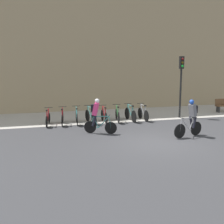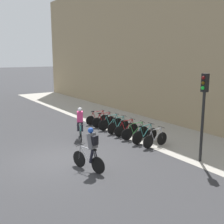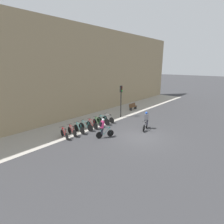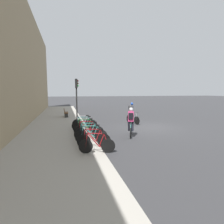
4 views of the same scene
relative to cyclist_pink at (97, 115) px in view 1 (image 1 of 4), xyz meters
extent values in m
plane|color=#333335|center=(2.30, -2.37, -0.95)|extent=(200.00, 200.00, 0.00)
cube|color=#A39E93|center=(2.30, 4.38, -0.94)|extent=(44.00, 4.50, 0.01)
cube|color=#9E8966|center=(2.30, 6.93, 4.37)|extent=(44.00, 0.60, 10.63)
cylinder|color=black|center=(0.64, -0.29, -0.64)|extent=(0.57, 0.28, 0.61)
cylinder|color=black|center=(-0.31, 0.14, -0.64)|extent=(0.57, 0.28, 0.61)
cylinder|color=teal|center=(0.32, -0.14, -0.36)|extent=(0.54, 0.27, 0.62)
cylinder|color=teal|center=(-0.04, 0.02, -0.37)|extent=(0.26, 0.15, 0.58)
cylinder|color=teal|center=(0.21, -0.10, -0.08)|extent=(0.72, 0.36, 0.07)
cylinder|color=teal|center=(-0.12, 0.05, -0.65)|extent=(0.40, 0.20, 0.05)
cylinder|color=teal|center=(-0.23, 0.10, -0.37)|extent=(0.21, 0.12, 0.56)
cylinder|color=teal|center=(0.60, -0.27, -0.35)|extent=(0.12, 0.08, 0.59)
cylinder|color=black|center=(0.57, -0.26, -0.02)|extent=(0.21, 0.43, 0.03)
cube|color=black|center=(-0.14, 0.06, -0.05)|extent=(0.22, 0.16, 0.06)
cube|color=#DB3875|center=(-0.05, 0.02, 0.28)|extent=(0.42, 0.42, 0.63)
sphere|color=silver|center=(0.02, -0.01, 0.69)|extent=(0.29, 0.29, 0.22)
cylinder|color=black|center=(-0.14, -0.06, -0.30)|extent=(0.30, 0.21, 0.56)
cylinder|color=black|center=(-0.05, 0.14, -0.30)|extent=(0.26, 0.20, 0.56)
cube|color=black|center=(-0.18, 0.08, 0.33)|extent=(0.23, 0.29, 0.36)
cylinder|color=black|center=(3.55, -1.91, -0.60)|extent=(0.67, 0.22, 0.68)
cylinder|color=black|center=(4.56, -1.63, -0.60)|extent=(0.67, 0.22, 0.68)
cylinder|color=#99999E|center=(3.89, -1.82, -0.32)|extent=(0.56, 0.20, 0.62)
cylinder|color=#99999E|center=(4.27, -1.71, -0.34)|extent=(0.27, 0.11, 0.58)
cylinder|color=#99999E|center=(4.00, -1.78, -0.04)|extent=(0.76, 0.25, 0.07)
cylinder|color=#99999E|center=(4.36, -1.68, -0.61)|extent=(0.41, 0.15, 0.05)
cylinder|color=#99999E|center=(4.47, -1.65, -0.33)|extent=(0.22, 0.09, 0.56)
cylinder|color=#99999E|center=(3.59, -1.90, -0.31)|extent=(0.12, 0.07, 0.59)
cylinder|color=black|center=(3.63, -1.89, 0.02)|extent=(0.15, 0.45, 0.03)
cube|color=black|center=(4.38, -1.68, -0.01)|extent=(0.21, 0.13, 0.06)
cube|color=#5B5B60|center=(4.28, -1.71, 0.32)|extent=(0.40, 0.40, 0.63)
sphere|color=#1E47AD|center=(4.21, -1.73, 0.73)|extent=(0.27, 0.27, 0.22)
cylinder|color=black|center=(4.30, -1.59, -0.26)|extent=(0.29, 0.18, 0.56)
cylinder|color=black|center=(4.36, -1.80, -0.26)|extent=(0.26, 0.17, 0.56)
cube|color=black|center=(4.42, -1.67, 0.37)|extent=(0.21, 0.29, 0.36)
cylinder|color=black|center=(-2.14, 2.92, -0.64)|extent=(0.16, 0.61, 0.62)
cylinder|color=black|center=(-2.33, 1.97, -0.64)|extent=(0.16, 0.61, 0.62)
cylinder|color=maroon|center=(-2.21, 2.60, -0.35)|extent=(0.14, 0.53, 0.62)
cylinder|color=maroon|center=(-2.28, 2.25, -0.37)|extent=(0.09, 0.25, 0.58)
cylinder|color=maroon|center=(-2.23, 2.49, -0.07)|extent=(0.18, 0.71, 0.07)
cylinder|color=maroon|center=(-2.29, 2.16, -0.64)|extent=(0.11, 0.39, 0.05)
cylinder|color=maroon|center=(-2.32, 2.06, -0.36)|extent=(0.07, 0.21, 0.56)
cylinder|color=maroon|center=(-2.15, 2.88, -0.35)|extent=(0.06, 0.12, 0.58)
cylinder|color=black|center=(-2.16, 2.85, -0.02)|extent=(0.46, 0.12, 0.03)
cube|color=black|center=(-2.30, 2.14, -0.05)|extent=(0.12, 0.21, 0.06)
cylinder|color=black|center=(-1.36, 2.92, -0.62)|extent=(0.13, 0.65, 0.65)
cylinder|color=black|center=(-1.51, 1.97, -0.62)|extent=(0.13, 0.65, 0.65)
cylinder|color=maroon|center=(-1.41, 2.60, -0.34)|extent=(0.12, 0.53, 0.62)
cylinder|color=maroon|center=(-1.47, 2.25, -0.35)|extent=(0.08, 0.25, 0.58)
cylinder|color=maroon|center=(-1.43, 2.49, -0.05)|extent=(0.15, 0.71, 0.07)
cylinder|color=maroon|center=(-1.48, 2.16, -0.63)|extent=(0.09, 0.39, 0.05)
cylinder|color=maroon|center=(-1.50, 2.06, -0.34)|extent=(0.06, 0.21, 0.56)
cylinder|color=maroon|center=(-1.37, 2.88, -0.33)|extent=(0.05, 0.12, 0.58)
cylinder|color=black|center=(-1.38, 2.85, 0.00)|extent=(0.46, 0.10, 0.03)
cube|color=black|center=(-1.48, 2.14, -0.03)|extent=(0.11, 0.21, 0.06)
cylinder|color=black|center=(-0.59, 2.95, -0.61)|extent=(0.10, 0.68, 0.68)
cylinder|color=black|center=(-0.69, 1.94, -0.61)|extent=(0.10, 0.68, 0.68)
cylinder|color=teal|center=(-0.62, 2.61, -0.33)|extent=(0.09, 0.56, 0.62)
cylinder|color=teal|center=(-0.66, 2.23, -0.34)|extent=(0.06, 0.26, 0.58)
cylinder|color=teal|center=(-0.63, 2.50, -0.04)|extent=(0.11, 0.75, 0.07)
cylinder|color=teal|center=(-0.67, 2.14, -0.62)|extent=(0.07, 0.41, 0.05)
cylinder|color=teal|center=(-0.68, 2.03, -0.33)|extent=(0.05, 0.22, 0.56)
cylinder|color=teal|center=(-0.59, 2.91, -0.32)|extent=(0.05, 0.12, 0.58)
cylinder|color=black|center=(-0.60, 2.87, 0.01)|extent=(0.46, 0.07, 0.03)
cube|color=black|center=(-0.67, 2.12, -0.02)|extent=(0.10, 0.21, 0.06)
cylinder|color=black|center=(0.07, 2.97, -0.61)|extent=(0.15, 0.68, 0.68)
cylinder|color=black|center=(0.25, 1.92, -0.61)|extent=(0.15, 0.68, 0.68)
cylinder|color=teal|center=(0.13, 2.61, -0.32)|extent=(0.14, 0.58, 0.62)
cylinder|color=teal|center=(0.20, 2.23, -0.34)|extent=(0.09, 0.27, 0.58)
cylinder|color=teal|center=(0.15, 2.50, -0.04)|extent=(0.17, 0.78, 0.07)
cylinder|color=teal|center=(0.22, 2.13, -0.61)|extent=(0.10, 0.43, 0.05)
cylinder|color=teal|center=(0.24, 2.02, -0.33)|extent=(0.07, 0.22, 0.56)
cylinder|color=teal|center=(0.08, 2.93, -0.32)|extent=(0.06, 0.12, 0.59)
cylinder|color=black|center=(0.09, 2.89, 0.01)|extent=(0.46, 0.11, 0.03)
cube|color=black|center=(0.22, 2.11, -0.02)|extent=(0.11, 0.21, 0.06)
cylinder|color=black|center=(0.97, 2.95, -0.63)|extent=(0.04, 0.64, 0.64)
cylinder|color=black|center=(0.96, 1.94, -0.63)|extent=(0.04, 0.64, 0.64)
cylinder|color=maroon|center=(0.96, 2.61, -0.35)|extent=(0.05, 0.56, 0.62)
cylinder|color=maroon|center=(0.96, 2.23, -0.36)|extent=(0.04, 0.26, 0.58)
cylinder|color=maroon|center=(0.96, 2.50, -0.06)|extent=(0.05, 0.75, 0.07)
cylinder|color=maroon|center=(0.96, 2.14, -0.64)|extent=(0.04, 0.41, 0.05)
cylinder|color=maroon|center=(0.96, 2.03, -0.35)|extent=(0.03, 0.21, 0.56)
cylinder|color=maroon|center=(0.97, 2.91, -0.34)|extent=(0.04, 0.12, 0.58)
cylinder|color=black|center=(0.97, 2.87, -0.01)|extent=(0.46, 0.03, 0.03)
cube|color=black|center=(0.96, 2.12, -0.04)|extent=(0.08, 0.20, 0.06)
cylinder|color=black|center=(1.84, 2.96, -0.62)|extent=(0.13, 0.65, 0.65)
cylinder|color=black|center=(1.68, 1.93, -0.62)|extent=(0.13, 0.65, 0.65)
cylinder|color=#2D6B33|center=(1.79, 2.61, -0.34)|extent=(0.13, 0.57, 0.62)
cylinder|color=#2D6B33|center=(1.73, 2.23, -0.35)|extent=(0.08, 0.27, 0.58)
cylinder|color=#2D6B33|center=(1.77, 2.50, -0.05)|extent=(0.16, 0.77, 0.07)
cylinder|color=#2D6B33|center=(1.71, 2.14, -0.63)|extent=(0.10, 0.42, 0.05)
cylinder|color=#2D6B33|center=(1.70, 2.02, -0.34)|extent=(0.06, 0.22, 0.56)
cylinder|color=#2D6B33|center=(1.83, 2.92, -0.33)|extent=(0.05, 0.12, 0.59)
cylinder|color=black|center=(1.83, 2.88, 0.00)|extent=(0.46, 0.10, 0.03)
cube|color=black|center=(1.71, 2.11, -0.03)|extent=(0.11, 0.21, 0.06)
cylinder|color=black|center=(2.52, 2.97, -0.59)|extent=(0.08, 0.71, 0.71)
cylinder|color=black|center=(2.60, 1.92, -0.59)|extent=(0.08, 0.71, 0.71)
cylinder|color=teal|center=(2.55, 2.61, -0.31)|extent=(0.08, 0.58, 0.62)
cylinder|color=teal|center=(2.58, 2.23, -0.33)|extent=(0.06, 0.27, 0.58)
cylinder|color=teal|center=(2.56, 2.50, -0.03)|extent=(0.09, 0.78, 0.07)
cylinder|color=teal|center=(2.58, 2.13, -0.60)|extent=(0.06, 0.42, 0.05)
cylinder|color=teal|center=(2.59, 2.02, -0.32)|extent=(0.05, 0.22, 0.56)
cylinder|color=teal|center=(2.53, 2.93, -0.30)|extent=(0.04, 0.12, 0.59)
cylinder|color=black|center=(2.53, 2.89, 0.03)|extent=(0.46, 0.06, 0.03)
cube|color=black|center=(2.58, 2.11, 0.00)|extent=(0.09, 0.21, 0.06)
cylinder|color=black|center=(3.34, 2.92, -0.61)|extent=(0.06, 0.67, 0.67)
cylinder|color=black|center=(3.38, 1.97, -0.61)|extent=(0.06, 0.67, 0.67)
cylinder|color=#99999E|center=(3.35, 2.60, -0.33)|extent=(0.06, 0.53, 0.62)
cylinder|color=#99999E|center=(3.37, 2.25, -0.34)|extent=(0.05, 0.25, 0.58)
cylinder|color=#99999E|center=(3.36, 2.49, -0.05)|extent=(0.07, 0.71, 0.07)
cylinder|color=#99999E|center=(3.37, 2.16, -0.62)|extent=(0.05, 0.38, 0.05)
cylinder|color=#99999E|center=(3.37, 2.06, -0.34)|extent=(0.04, 0.20, 0.56)
cylinder|color=#99999E|center=(3.34, 2.88, -0.32)|extent=(0.04, 0.11, 0.58)
cylinder|color=black|center=(3.34, 2.85, 0.01)|extent=(0.46, 0.04, 0.03)
cube|color=black|center=(3.37, 2.14, -0.02)|extent=(0.09, 0.20, 0.06)
cylinder|color=black|center=(5.90, 2.72, 0.94)|extent=(0.12, 0.12, 3.78)
cube|color=black|center=(5.90, 2.72, 2.45)|extent=(0.26, 0.20, 0.76)
sphere|color=#590C0C|center=(5.90, 2.60, 2.66)|extent=(0.15, 0.15, 0.15)
sphere|color=#4C380A|center=(5.90, 2.60, 2.45)|extent=(0.15, 0.15, 0.15)
sphere|color=green|center=(5.90, 2.60, 2.24)|extent=(0.15, 0.15, 0.15)
cube|color=brown|center=(9.82, 3.78, -0.26)|extent=(1.44, 0.12, 0.40)
cube|color=#2D2D2D|center=(9.24, 3.60, -0.72)|extent=(0.08, 0.36, 0.45)
camera|label=1|loc=(-3.15, -14.77, 2.88)|focal=50.00mm
camera|label=2|loc=(13.30, -6.87, 3.55)|focal=45.00mm
camera|label=3|loc=(-10.05, -9.81, 5.17)|focal=28.00mm
camera|label=4|loc=(-9.51, 3.76, 1.70)|focal=28.00mm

